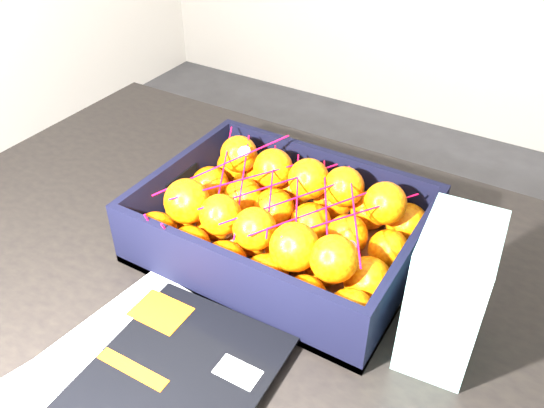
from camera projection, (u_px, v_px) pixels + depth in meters
The scene contains 6 objects.
table at pixel (251, 304), 0.93m from camera, with size 1.20×0.80×0.75m.
magazine_stack at pixel (143, 376), 0.69m from camera, with size 0.30×0.32×0.02m.
produce_crate at pixel (282, 235), 0.87m from camera, with size 0.41×0.31×0.11m.
clementine_heap at pixel (282, 222), 0.86m from camera, with size 0.39×0.29×0.12m.
mesh_net at pixel (275, 195), 0.82m from camera, with size 0.34×0.27×0.10m.
retail_carton at pixel (448, 293), 0.69m from camera, with size 0.08×0.13×0.19m, color silver.
Camera 1 is at (0.38, -0.78, 1.34)m, focal length 37.32 mm.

